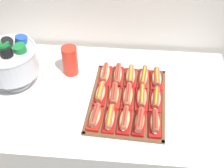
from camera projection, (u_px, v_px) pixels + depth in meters
buffet_table at (96, 134)px, 1.93m from camera, size 1.56×0.86×0.80m
serving_tray at (128, 100)px, 1.62m from camera, size 0.43×0.54×0.01m
hot_dog_0 at (95, 117)px, 1.50m from camera, size 0.08×0.16×0.06m
hot_dog_1 at (110, 118)px, 1.49m from camera, size 0.06×0.17×0.06m
hot_dog_2 at (125, 120)px, 1.48m from camera, size 0.07×0.16×0.06m
hot_dog_3 at (140, 121)px, 1.48m from camera, size 0.07×0.16×0.06m
hot_dog_4 at (155, 123)px, 1.47m from camera, size 0.06×0.15×0.06m
hot_dog_5 at (100, 94)px, 1.62m from camera, size 0.07×0.15×0.06m
hot_dog_6 at (114, 95)px, 1.61m from camera, size 0.06×0.17×0.06m
hot_dog_7 at (128, 97)px, 1.60m from camera, size 0.07×0.18×0.06m
hot_dog_8 at (142, 98)px, 1.59m from camera, size 0.07×0.17×0.06m
hot_dog_9 at (156, 99)px, 1.59m from camera, size 0.07×0.16×0.06m
hot_dog_10 at (105, 74)px, 1.74m from camera, size 0.07×0.17×0.06m
hot_dog_11 at (118, 75)px, 1.73m from camera, size 0.06×0.18×0.06m
hot_dog_12 at (131, 76)px, 1.72m from camera, size 0.07×0.16×0.06m
hot_dog_13 at (144, 77)px, 1.71m from camera, size 0.07×0.18×0.06m
hot_dog_14 at (157, 79)px, 1.71m from camera, size 0.07×0.16×0.06m
punch_bowl at (11, 60)px, 1.62m from camera, size 0.31×0.31×0.28m
cup_stack at (70, 61)px, 1.74m from camera, size 0.09×0.09×0.18m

